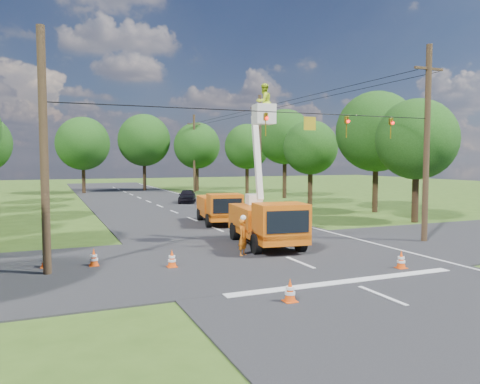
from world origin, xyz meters
name	(u,v)px	position (x,y,z in m)	size (l,w,h in m)	color
ground	(174,212)	(0.00, 20.00, 0.00)	(140.00, 140.00, 0.00)	#345018
road_main	(174,212)	(0.00, 20.00, 0.00)	(12.00, 100.00, 0.06)	black
road_cross	(277,254)	(0.00, 2.00, 0.00)	(56.00, 10.00, 0.07)	black
stop_bar	(347,283)	(0.00, -3.20, 0.00)	(9.00, 0.45, 0.02)	silver
edge_line	(239,209)	(5.60, 20.00, 0.00)	(0.12, 90.00, 0.02)	silver
bucket_truck	(266,212)	(0.41, 3.98, 1.70)	(3.05, 6.32, 7.93)	#CE530E
second_truck	(219,207)	(1.01, 12.27, 1.09)	(2.92, 5.85, 2.10)	#CE530E
ground_worker	(243,237)	(-1.54, 2.30, 0.83)	(0.61, 0.40, 1.66)	#E35713
distant_car	(187,196)	(3.30, 27.60, 0.67)	(1.59, 3.95, 1.34)	black
traffic_cone_0	(290,291)	(-2.89, -4.41, 0.36)	(0.38, 0.38, 0.71)	#F64D0C
traffic_cone_1	(401,260)	(3.14, -2.33, 0.36)	(0.38, 0.38, 0.71)	#F64D0C
traffic_cone_2	(268,226)	(2.44, 7.96, 0.36)	(0.38, 0.38, 0.71)	#F64D0C
traffic_cone_3	(244,220)	(2.31, 11.17, 0.36)	(0.38, 0.38, 0.71)	#F64D0C
traffic_cone_4	(172,259)	(-5.00, 1.29, 0.36)	(0.38, 0.38, 0.71)	#F64D0C
traffic_cone_5	(94,258)	(-7.79, 2.68, 0.36)	(0.38, 0.38, 0.71)	#F64D0C
traffic_cone_6	(46,259)	(-9.55, 3.16, 0.36)	(0.38, 0.38, 0.71)	#F64D0C
traffic_cone_7	(251,210)	(5.11, 16.41, 0.36)	(0.38, 0.38, 0.71)	#F64D0C
pole_right_near	(427,142)	(8.50, 2.00, 5.11)	(1.80, 0.30, 10.00)	#4C3823
pole_right_mid	(260,150)	(8.50, 22.00, 5.11)	(1.80, 0.30, 10.00)	#4C3823
pole_right_far	(194,153)	(8.50, 42.00, 5.11)	(1.80, 0.30, 10.00)	#4C3823
pole_left	(44,152)	(-9.50, 2.00, 4.50)	(0.30, 0.30, 9.00)	#4C3823
signal_span	(322,123)	(2.23, 1.99, 5.88)	(18.00, 0.29, 1.07)	black
tree_right_a	(417,139)	(13.50, 8.00, 5.56)	(5.40, 5.40, 8.28)	#382616
tree_right_b	(376,132)	(15.00, 14.00, 6.43)	(6.40, 6.40, 9.65)	#382616
tree_right_c	(311,148)	(13.20, 21.00, 5.31)	(5.00, 5.00, 7.83)	#382616
tree_right_d	(285,137)	(14.80, 29.00, 6.68)	(6.00, 6.00, 9.70)	#382616
tree_right_e	(247,147)	(13.80, 37.00, 5.81)	(5.60, 5.60, 8.63)	#382616
tree_far_a	(83,144)	(-5.00, 45.00, 6.19)	(6.60, 6.60, 9.50)	#382616
tree_far_b	(144,140)	(3.00, 47.00, 6.81)	(7.00, 7.00, 10.32)	#382616
tree_far_c	(197,146)	(9.50, 44.00, 6.06)	(6.20, 6.20, 9.18)	#382616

